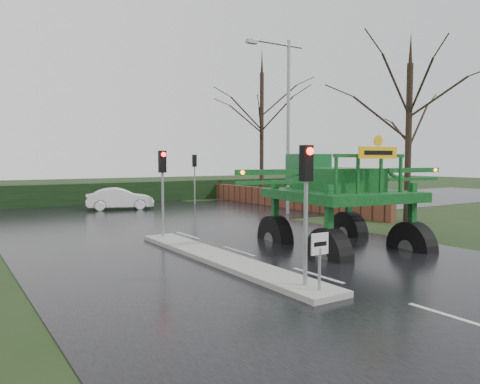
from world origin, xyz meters
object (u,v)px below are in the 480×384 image
keep_left_sign (320,252)px  white_sedan (120,210)px  crop_sprayer (325,185)px  traffic_signal_far (194,168)px  street_light_right (284,111)px  traffic_signal_near (306,185)px  traffic_signal_mid (163,175)px

keep_left_sign → white_sedan: 21.15m
white_sedan → keep_left_sign: bearing=-172.2°
crop_sprayer → white_sedan: (-0.99, 17.71, -2.35)m
traffic_signal_far → street_light_right: 8.86m
traffic_signal_near → crop_sprayer: size_ratio=0.40×
keep_left_sign → traffic_signal_far: bearing=70.1°
traffic_signal_near → traffic_signal_mid: (0.00, 8.50, 0.00)m
traffic_signal_near → traffic_signal_far: bearing=69.6°
street_light_right → white_sedan: size_ratio=2.42×
street_light_right → white_sedan: 12.04m
keep_left_sign → traffic_signal_far: (7.80, 21.51, 1.53)m
traffic_signal_mid → street_light_right: street_light_right is taller
crop_sprayer → white_sedan: size_ratio=2.14×
keep_left_sign → traffic_signal_near: (0.00, 0.49, 1.53)m
traffic_signal_far → white_sedan: (-5.57, -0.50, -2.59)m
traffic_signal_far → street_light_right: (1.69, -8.01, 3.40)m
traffic_signal_near → street_light_right: bearing=53.9°
white_sedan → traffic_signal_near: bearing=-172.4°
traffic_signal_far → crop_sprayer: bearing=75.9°
traffic_signal_far → crop_sprayer: 18.78m
keep_left_sign → traffic_signal_mid: (0.00, 8.99, 1.53)m
traffic_signal_near → crop_sprayer: crop_sprayer is taller
traffic_signal_near → traffic_signal_far: same height
street_light_right → crop_sprayer: size_ratio=1.13×
keep_left_sign → street_light_right: (9.49, 13.50, 4.93)m
traffic_signal_mid → white_sedan: 12.49m
traffic_signal_near → keep_left_sign: bearing=-90.0°
street_light_right → traffic_signal_near: bearing=-126.1°
street_light_right → traffic_signal_mid: bearing=-154.6°
traffic_signal_mid → crop_sprayer: size_ratio=0.40×
traffic_signal_far → keep_left_sign: bearing=70.1°
traffic_signal_far → street_light_right: size_ratio=0.35×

